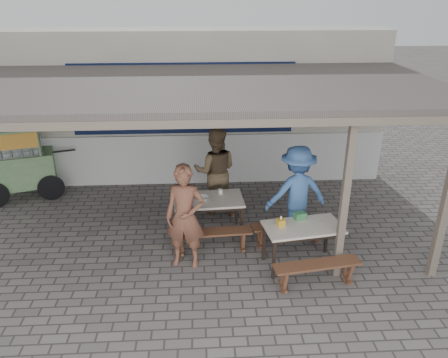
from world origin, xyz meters
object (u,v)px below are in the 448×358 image
object	(u,v)px
condiment_jar	(220,191)
condiment_bowl	(203,198)
bench_right_wall	(289,229)
patron_right_table	(297,192)
table_right	(303,230)
bench_right_street	(317,270)
bench_left_street	(212,237)
vendor_cart	(19,161)
donation_box	(300,216)
table_left	(209,203)
tissue_box	(281,222)
patron_wall_side	(215,171)
bench_left_wall	(206,203)
patron_street_side	(185,217)

from	to	relation	value
condiment_jar	condiment_bowl	size ratio (longest dim) A/B	0.41
bench_right_wall	patron_right_table	bearing A→B (deg)	53.66
table_right	bench_right_street	bearing A→B (deg)	-90.00
bench_left_street	vendor_cart	world-z (taller)	vendor_cart
donation_box	patron_right_table	bearing A→B (deg)	82.75
patron_right_table	condiment_jar	distance (m)	1.43
table_left	tissue_box	distance (m)	1.58
patron_wall_side	vendor_cart	bearing A→B (deg)	-9.02
bench_right_street	tissue_box	bearing A→B (deg)	116.21
patron_right_table	condiment_jar	bearing A→B (deg)	-22.99
bench_right_wall	condiment_jar	bearing A→B (deg)	141.69
bench_left_street	patron_right_table	xyz separation A→B (m)	(1.57, 0.56, 0.56)
bench_right_street	table_right	bearing A→B (deg)	90.00
patron_wall_side	bench_left_street	bearing A→B (deg)	89.32
donation_box	tissue_box	bearing A→B (deg)	-151.24
patron_wall_side	condiment_jar	bearing A→B (deg)	98.94
table_right	bench_right_street	world-z (taller)	table_right
vendor_cart	patron_right_table	distance (m)	6.06
table_left	donation_box	size ratio (longest dim) A/B	7.14
tissue_box	donation_box	bearing A→B (deg)	28.76
bench_left_street	vendor_cart	size ratio (longest dim) A/B	0.73
vendor_cart	condiment_jar	size ratio (longest dim) A/B	20.99
bench_left_street	table_right	distance (m)	1.58
bench_left_street	donation_box	size ratio (longest dim) A/B	7.51
condiment_jar	bench_right_wall	bearing A→B (deg)	-29.59
tissue_box	table_right	bearing A→B (deg)	-5.50
bench_left_street	condiment_bowl	world-z (taller)	condiment_bowl
table_left	table_right	xyz separation A→B (m)	(1.53, -1.10, -0.00)
patron_wall_side	tissue_box	world-z (taller)	patron_wall_side
bench_left_street	condiment_jar	bearing A→B (deg)	74.39
condiment_bowl	table_left	bearing A→B (deg)	10.74
donation_box	condiment_bowl	bearing A→B (deg)	152.36
bench_left_street	condiment_bowl	xyz separation A→B (m)	(-0.15, 0.66, 0.44)
bench_left_wall	patron_wall_side	xyz separation A→B (m)	(0.21, 0.25, 0.58)
patron_right_table	tissue_box	distance (m)	1.06
vendor_cart	donation_box	distance (m)	6.26
bench_left_street	tissue_box	world-z (taller)	tissue_box
patron_street_side	vendor_cart	bearing A→B (deg)	152.77
table_right	patron_street_side	bearing A→B (deg)	166.91
bench_right_wall	patron_right_table	world-z (taller)	patron_right_table
vendor_cart	tissue_box	world-z (taller)	vendor_cart
patron_street_side	donation_box	bearing A→B (deg)	12.78
bench_left_street	bench_left_wall	xyz separation A→B (m)	(-0.09, 1.35, 0.00)
condiment_bowl	table_right	bearing A→B (deg)	-33.61
bench_left_street	donation_box	bearing A→B (deg)	-11.22
bench_left_wall	condiment_jar	distance (m)	0.71
bench_left_street	patron_right_table	bearing A→B (deg)	15.82
bench_left_street	condiment_bowl	distance (m)	0.81
donation_box	condiment_jar	xyz separation A→B (m)	(-1.29, 1.08, -0.02)
bench_right_wall	tissue_box	bearing A→B (deg)	-123.25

